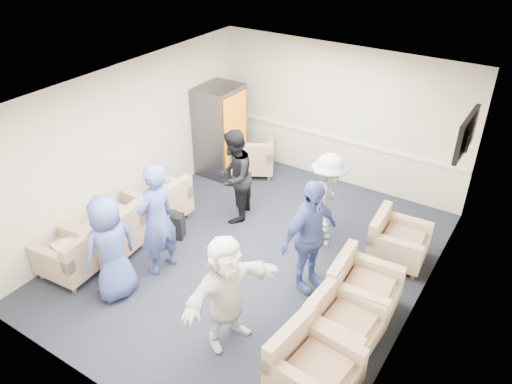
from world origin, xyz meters
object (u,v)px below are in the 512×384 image
Objects in this scene: armchair_right_midfar at (360,290)px; vending_machine at (221,131)px; armchair_left_near at (74,256)px; person_back_left at (234,177)px; person_mid_left at (157,220)px; person_front_right at (227,292)px; armchair_right_far at (395,242)px; armchair_right_midnear at (341,324)px; armchair_corner at (253,158)px; person_front_left at (110,248)px; person_back_right at (327,200)px; person_mid_right at (310,237)px; armchair_left_mid at (108,236)px; armchair_right_near at (310,369)px; armchair_left_far at (161,203)px.

vending_machine reaches higher than armchair_right_midfar.
armchair_left_near is 0.53× the size of person_back_left.
person_mid_left is 1.13× the size of person_front_right.
armchair_right_far is 0.49× the size of person_mid_left.
armchair_corner reaches higher than armchair_right_midnear.
person_back_left reaches higher than armchair_right_far.
person_mid_left is (1.07, -3.02, -0.01)m from vending_machine.
armchair_left_near is 0.77× the size of armchair_corner.
person_front_right is (1.83, 0.17, -0.01)m from person_front_left.
person_back_right is (-1.12, 1.85, 0.47)m from armchair_right_midnear.
person_front_left is 2.74m from person_mid_right.
armchair_right_midfar is at bearing 53.05° from person_back_left.
armchair_right_midfar is 2.93m from person_back_left.
armchair_left_near is 0.54× the size of person_front_left.
person_mid_right reaches higher than armchair_right_midfar.
person_back_left is (-2.76, 1.63, 0.51)m from armchair_right_midnear.
armchair_left_mid is 2.65m from person_front_right.
armchair_corner is (-3.39, 4.02, -0.01)m from armchair_right_near.
person_front_right is at bearing 74.99° from armchair_left_mid.
armchair_right_far is at bearing 79.89° from person_back_left.
armchair_right_midfar is 3.04m from person_mid_left.
person_front_right is at bearing 90.05° from armchair_left_near.
person_mid_left is 1.77m from person_front_right.
armchair_corner is at bearing 50.09° from armchair_right_midfar.
person_front_left is at bearing 108.74° from armchair_right_midnear.
armchair_right_near is 3.05m from person_mid_left.
armchair_right_midfar is (3.77, -0.17, -0.01)m from armchair_left_far.
armchair_right_midfar is 1.32m from armchair_right_far.
armchair_left_far is at bearing -72.01° from person_back_left.
vending_machine is 1.76m from person_back_left.
person_mid_left is at bearing 86.47° from person_front_right.
armchair_left_far is 0.82× the size of armchair_corner.
person_front_left is 1.02× the size of person_back_right.
armchair_left_near is 2.84m from person_back_left.
armchair_right_near is 2.87m from armchair_right_far.
armchair_corner is (-3.36, 2.47, -0.01)m from armchair_right_midfar.
armchair_right_midnear is at bearing 178.68° from armchair_right_midfar.
armchair_corner is at bearing 25.36° from vending_machine.
person_mid_left is at bearing 122.30° from armchair_right_far.
armchair_right_midfar is 0.50× the size of person_mid_left.
armchair_right_near is at bearing 175.82° from armchair_right_far.
person_mid_left is (-2.91, -2.15, 0.57)m from armchair_right_far.
person_front_left is (-3.07, -2.91, 0.48)m from armchair_right_far.
person_back_left is at bearing 81.33° from person_mid_right.
armchair_left_far is 2.11m from vending_machine.
person_back_right reaches higher than armchair_left_far.
vending_machine is 1.09× the size of person_back_left.
armchair_right_far is 0.50× the size of person_mid_right.
vending_machine is at bearing -154.66° from person_back_left.
armchair_left_far is at bearing 102.70° from armchair_right_far.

